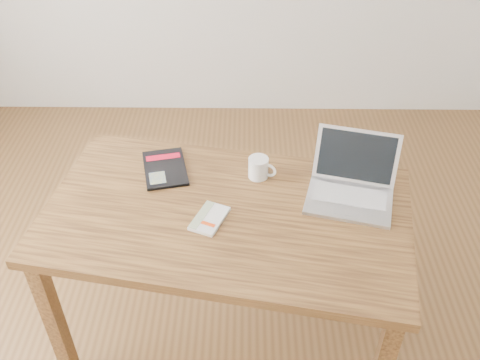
{
  "coord_description": "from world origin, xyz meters",
  "views": [
    {
      "loc": [
        0.11,
        -1.43,
        2.09
      ],
      "look_at": [
        0.09,
        0.1,
        0.85
      ],
      "focal_mm": 40.0,
      "sensor_mm": 36.0,
      "label": 1
    }
  ],
  "objects_px": {
    "black_guidebook": "(165,168)",
    "laptop": "(352,184)",
    "desk": "(227,228)",
    "white_guidebook": "(209,218)",
    "coffee_mug": "(259,167)"
  },
  "relations": [
    {
      "from": "white_guidebook",
      "to": "coffee_mug",
      "type": "distance_m",
      "value": 0.32
    },
    {
      "from": "laptop",
      "to": "coffee_mug",
      "type": "bearing_deg",
      "value": 177.9
    },
    {
      "from": "black_guidebook",
      "to": "coffee_mug",
      "type": "bearing_deg",
      "value": -19.03
    },
    {
      "from": "black_guidebook",
      "to": "laptop",
      "type": "distance_m",
      "value": 0.75
    },
    {
      "from": "desk",
      "to": "coffee_mug",
      "type": "distance_m",
      "value": 0.28
    },
    {
      "from": "desk",
      "to": "coffee_mug",
      "type": "bearing_deg",
      "value": 69.52
    },
    {
      "from": "black_guidebook",
      "to": "coffee_mug",
      "type": "xyz_separation_m",
      "value": [
        0.38,
        -0.04,
        0.04
      ]
    },
    {
      "from": "white_guidebook",
      "to": "laptop",
      "type": "xyz_separation_m",
      "value": [
        0.54,
        0.15,
        0.04
      ]
    },
    {
      "from": "desk",
      "to": "white_guidebook",
      "type": "distance_m",
      "value": 0.12
    },
    {
      "from": "desk",
      "to": "white_guidebook",
      "type": "bearing_deg",
      "value": -130.62
    },
    {
      "from": "white_guidebook",
      "to": "laptop",
      "type": "height_order",
      "value": "laptop"
    },
    {
      "from": "desk",
      "to": "coffee_mug",
      "type": "height_order",
      "value": "coffee_mug"
    },
    {
      "from": "white_guidebook",
      "to": "laptop",
      "type": "bearing_deg",
      "value": 38.71
    },
    {
      "from": "black_guidebook",
      "to": "desk",
      "type": "bearing_deg",
      "value": -56.82
    },
    {
      "from": "black_guidebook",
      "to": "coffee_mug",
      "type": "relative_size",
      "value": 2.49
    }
  ]
}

